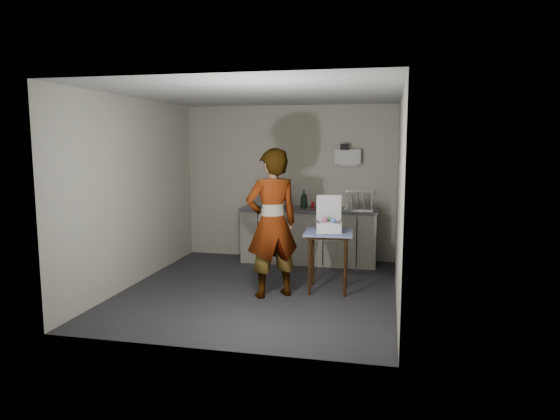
% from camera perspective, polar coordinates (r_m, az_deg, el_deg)
% --- Properties ---
extents(ground, '(4.00, 4.00, 0.00)m').
position_cam_1_polar(ground, '(6.84, -2.32, -9.12)').
color(ground, '#28282D').
rests_on(ground, ground).
extents(wall_back, '(3.60, 0.02, 2.60)m').
position_cam_1_polar(wall_back, '(8.51, 1.03, 3.14)').
color(wall_back, beige).
rests_on(wall_back, ground).
extents(wall_right, '(0.02, 4.00, 2.60)m').
position_cam_1_polar(wall_right, '(6.37, 13.40, 1.36)').
color(wall_right, beige).
rests_on(wall_right, ground).
extents(wall_left, '(0.02, 4.00, 2.60)m').
position_cam_1_polar(wall_left, '(7.25, -16.21, 2.02)').
color(wall_left, beige).
rests_on(wall_left, ground).
extents(ceiling, '(3.60, 4.00, 0.01)m').
position_cam_1_polar(ceiling, '(6.57, -2.45, 13.07)').
color(ceiling, silver).
rests_on(ceiling, wall_back).
extents(kitchen_counter, '(2.24, 0.62, 0.91)m').
position_cam_1_polar(kitchen_counter, '(8.28, 3.34, -3.10)').
color(kitchen_counter, black).
rests_on(kitchen_counter, ground).
extents(wall_shelf, '(0.42, 0.18, 0.37)m').
position_cam_1_polar(wall_shelf, '(8.28, 7.77, 6.04)').
color(wall_shelf, white).
rests_on(wall_shelf, ground).
extents(side_table, '(0.66, 0.66, 0.81)m').
position_cam_1_polar(side_table, '(6.67, 5.58, -3.33)').
color(side_table, '#33170B').
rests_on(side_table, ground).
extents(standing_man, '(0.84, 0.77, 1.91)m').
position_cam_1_polar(standing_man, '(6.37, -0.91, -1.53)').
color(standing_man, '#B2A593').
rests_on(standing_man, ground).
extents(soap_bottle, '(0.15, 0.15, 0.30)m').
position_cam_1_polar(soap_bottle, '(8.19, 2.74, 1.26)').
color(soap_bottle, black).
rests_on(soap_bottle, kitchen_counter).
extents(soda_can, '(0.06, 0.06, 0.11)m').
position_cam_1_polar(soda_can, '(8.19, 3.77, 0.59)').
color(soda_can, red).
rests_on(soda_can, kitchen_counter).
extents(dark_bottle, '(0.07, 0.07, 0.26)m').
position_cam_1_polar(dark_bottle, '(8.26, 0.84, 1.17)').
color(dark_bottle, black).
rests_on(dark_bottle, kitchen_counter).
extents(paper_towel, '(0.14, 0.14, 0.25)m').
position_cam_1_polar(paper_towel, '(8.26, -1.75, 1.11)').
color(paper_towel, black).
rests_on(paper_towel, kitchen_counter).
extents(dish_rack, '(0.45, 0.34, 0.31)m').
position_cam_1_polar(dish_rack, '(8.10, 8.95, 0.55)').
color(dish_rack, silver).
rests_on(dish_rack, kitchen_counter).
extents(bakery_box, '(0.38, 0.39, 0.47)m').
position_cam_1_polar(bakery_box, '(6.64, 5.59, -1.55)').
color(bakery_box, white).
rests_on(bakery_box, side_table).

